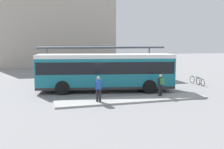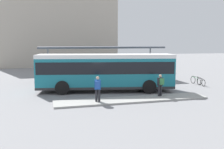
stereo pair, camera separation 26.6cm
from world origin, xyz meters
name	(u,v)px [view 1 (the left image)]	position (x,y,z in m)	size (l,w,h in m)	color
ground_plane	(106,91)	(0.00, 0.00, 0.00)	(120.00, 120.00, 0.00)	gray
curb_island	(133,100)	(1.01, -3.74, 0.06)	(10.79, 1.80, 0.12)	#9E9E99
city_bus	(106,70)	(0.01, 0.00, 1.79)	(11.25, 4.63, 3.06)	#197284
pedestrian_waiting	(161,84)	(3.28, -3.41, 1.03)	(0.42, 0.45, 1.59)	#232328
pedestrian_companion	(99,87)	(-1.50, -3.92, 1.09)	(0.45, 0.49, 1.69)	#232328
bicycle_white	(200,82)	(9.28, 0.27, 0.34)	(0.48, 1.55, 0.68)	black
bicycle_green	(195,80)	(9.30, 1.10, 0.38)	(0.48, 1.75, 0.75)	black
station_shelter	(101,48)	(1.13, 6.24, 3.45)	(13.15, 3.33, 3.58)	#4C515B
potted_planter_near_shelter	(53,79)	(-4.05, 3.87, 0.65)	(0.75, 0.75, 1.23)	slate
station_building	(55,26)	(-2.33, 28.08, 6.97)	(19.46, 13.40, 13.94)	#B2A899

